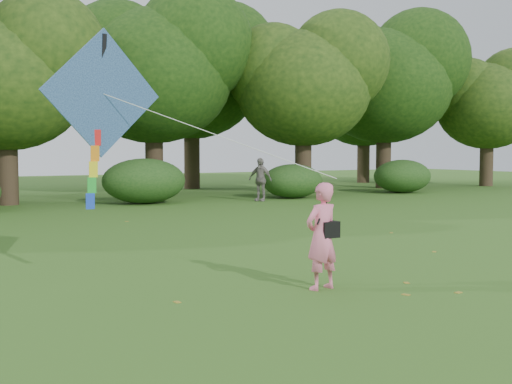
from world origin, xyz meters
TOP-DOWN VIEW (x-y plane):
  - ground at (0.00, 0.00)m, footprint 100.00×100.00m
  - man_kite_flyer at (-0.23, 0.80)m, footprint 0.68×0.50m
  - bystander_right at (7.83, 16.64)m, footprint 0.96×1.18m
  - crossbody_bag at (-0.11, 0.77)m, footprint 0.43×0.20m
  - flying_kite at (-3.08, 2.96)m, footprint 4.14×2.41m
  - tree_line at (1.67, 22.88)m, footprint 54.70×15.30m
  - shrub_band at (-0.72, 17.60)m, footprint 39.15×3.22m
  - fallen_leaves at (1.04, 1.17)m, footprint 11.00×15.74m

SIDE VIEW (x-z plane):
  - ground at x=0.00m, z-range 0.00..0.00m
  - fallen_leaves at x=1.04m, z-range 0.00..0.01m
  - man_kite_flyer at x=-0.23m, z-range 0.00..1.70m
  - shrub_band at x=-0.72m, z-range -0.08..1.79m
  - bystander_right at x=7.83m, z-range 0.00..1.88m
  - crossbody_bag at x=-0.11m, z-range 0.62..1.31m
  - flying_kite at x=-3.08m, z-range 1.61..4.54m
  - tree_line at x=1.67m, z-range 0.86..10.35m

